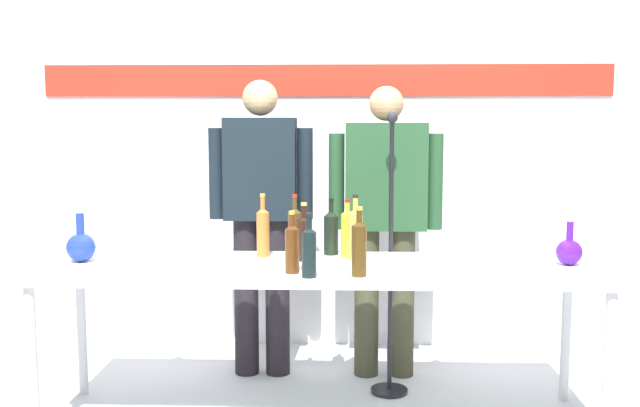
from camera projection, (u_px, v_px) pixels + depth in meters
back_wall at (326, 116)px, 4.64m from camera, size 5.17×0.11×3.00m
display_table at (319, 276)px, 3.46m from camera, size 2.70×0.71×0.78m
decanter_blue_left at (81, 246)px, 3.51m from camera, size 0.14×0.14×0.24m
decanter_blue_right at (569, 251)px, 3.43m from camera, size 0.12×0.12×0.21m
presenter_left at (261, 209)px, 4.09m from camera, size 0.59×0.22×1.70m
presenter_right at (385, 211)px, 4.07m from camera, size 0.65×0.22×1.66m
wine_bottle_0 at (263, 230)px, 3.65m from camera, size 0.07×0.07×0.32m
wine_bottle_1 at (295, 231)px, 3.62m from camera, size 0.07×0.07×0.32m
wine_bottle_2 at (355, 233)px, 3.55m from camera, size 0.07×0.07×0.33m
wine_bottle_3 at (304, 236)px, 3.54m from camera, size 0.07×0.07×0.29m
wine_bottle_4 at (359, 246)px, 3.18m from camera, size 0.07×0.07×0.31m
wine_bottle_5 at (309, 250)px, 3.16m from camera, size 0.07×0.07×0.29m
wine_bottle_6 at (292, 246)px, 3.25m from camera, size 0.06×0.06×0.29m
wine_bottle_7 at (331, 231)px, 3.71m from camera, size 0.08×0.08×0.29m
wine_bottle_8 at (347, 232)px, 3.64m from camera, size 0.07×0.07×0.30m
wine_glass_left_0 at (141, 233)px, 3.74m from camera, size 0.06×0.06×0.15m
wine_glass_left_1 at (203, 244)px, 3.37m from camera, size 0.06×0.06×0.16m
wine_glass_left_2 at (130, 243)px, 3.45m from camera, size 0.06×0.06×0.15m
wine_glass_left_3 at (118, 236)px, 3.61m from camera, size 0.06×0.06×0.16m
wine_glass_right_0 at (489, 245)px, 3.37m from camera, size 0.07×0.07×0.15m
wine_glass_right_1 at (505, 236)px, 3.60m from camera, size 0.07×0.07×0.16m
wine_glass_right_2 at (494, 255)px, 3.17m from camera, size 0.06×0.06×0.14m
wine_glass_right_3 at (462, 244)px, 3.44m from camera, size 0.07×0.07×0.14m
wine_glass_right_4 at (448, 236)px, 3.68m from camera, size 0.06×0.06×0.15m
microphone_stand at (390, 301)px, 3.84m from camera, size 0.20×0.20×1.52m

